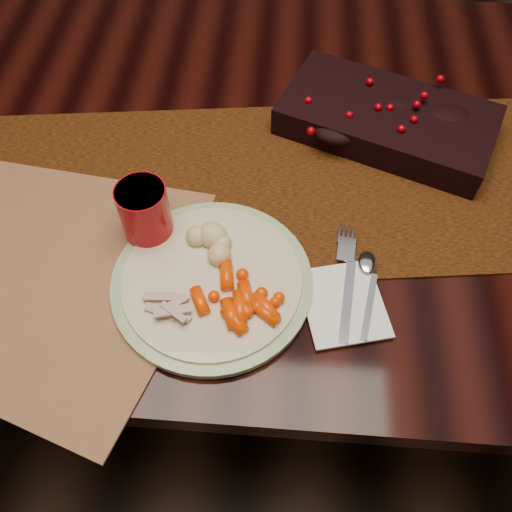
# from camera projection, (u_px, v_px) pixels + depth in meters

# --- Properties ---
(floor) EXTENTS (5.00, 5.00, 0.00)m
(floor) POSITION_uv_depth(u_px,v_px,m) (255.00, 332.00, 1.59)
(floor) COLOR black
(floor) RESTS_ON ground
(dining_table) EXTENTS (1.80, 1.00, 0.75)m
(dining_table) POSITION_uv_depth(u_px,v_px,m) (255.00, 262.00, 1.28)
(dining_table) COLOR black
(dining_table) RESTS_ON floor
(table_runner) EXTENTS (1.94, 0.63, 0.00)m
(table_runner) POSITION_uv_depth(u_px,v_px,m) (281.00, 185.00, 0.92)
(table_runner) COLOR #38200F
(table_runner) RESTS_ON dining_table
(centerpiece) EXTENTS (0.41, 0.31, 0.07)m
(centerpiece) POSITION_uv_depth(u_px,v_px,m) (388.00, 116.00, 0.96)
(centerpiece) COLOR black
(centerpiece) RESTS_ON table_runner
(placemat_main) EXTENTS (0.45, 0.35, 0.00)m
(placemat_main) POSITION_uv_depth(u_px,v_px,m) (65.00, 248.00, 0.85)
(placemat_main) COLOR brown
(placemat_main) RESTS_ON dining_table
(placemat_second) EXTENTS (0.53, 0.45, 0.00)m
(placemat_second) POSITION_uv_depth(u_px,v_px,m) (31.00, 297.00, 0.80)
(placemat_second) COLOR #945C37
(placemat_second) RESTS_ON dining_table
(dinner_plate) EXTENTS (0.36, 0.36, 0.02)m
(dinner_plate) POSITION_uv_depth(u_px,v_px,m) (212.00, 281.00, 0.80)
(dinner_plate) COLOR beige
(dinner_plate) RESTS_ON placemat_main
(baby_carrots) EXTENTS (0.12, 0.10, 0.02)m
(baby_carrots) POSITION_uv_depth(u_px,v_px,m) (233.00, 297.00, 0.77)
(baby_carrots) COLOR #F63E00
(baby_carrots) RESTS_ON dinner_plate
(mashed_potatoes) EXTENTS (0.09, 0.08, 0.04)m
(mashed_potatoes) POSITION_uv_depth(u_px,v_px,m) (209.00, 241.00, 0.81)
(mashed_potatoes) COLOR #BEB291
(mashed_potatoes) RESTS_ON dinner_plate
(turkey_shreds) EXTENTS (0.08, 0.07, 0.02)m
(turkey_shreds) POSITION_uv_depth(u_px,v_px,m) (170.00, 306.00, 0.76)
(turkey_shreds) COLOR beige
(turkey_shreds) RESTS_ON dinner_plate
(napkin) EXTENTS (0.14, 0.16, 0.00)m
(napkin) POSITION_uv_depth(u_px,v_px,m) (343.00, 303.00, 0.79)
(napkin) COLOR white
(napkin) RESTS_ON placemat_main
(fork) EXTENTS (0.05, 0.18, 0.00)m
(fork) POSITION_uv_depth(u_px,v_px,m) (347.00, 286.00, 0.80)
(fork) COLOR silver
(fork) RESTS_ON napkin
(spoon) EXTENTS (0.05, 0.14, 0.00)m
(spoon) POSITION_uv_depth(u_px,v_px,m) (369.00, 292.00, 0.79)
(spoon) COLOR silver
(spoon) RESTS_ON napkin
(red_cup) EXTENTS (0.10, 0.10, 0.10)m
(red_cup) POSITION_uv_depth(u_px,v_px,m) (145.00, 214.00, 0.81)
(red_cup) COLOR #A30711
(red_cup) RESTS_ON placemat_main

